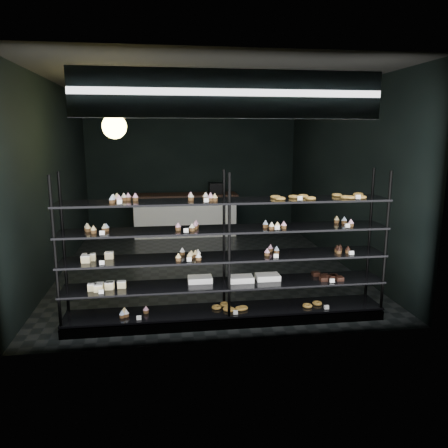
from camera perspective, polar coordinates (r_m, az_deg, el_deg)
name	(u,v)px	position (r m, az deg, el deg)	size (l,w,h in m)	color
room	(204,177)	(7.66, -2.57, 6.09)	(5.01, 6.01, 3.20)	black
display_shelf	(225,274)	(5.47, 0.13, -6.56)	(4.00, 0.50, 1.91)	black
signage	(231,94)	(4.74, 0.86, 16.64)	(3.30, 0.05, 0.50)	#0B153B
pendant_lamp	(114,126)	(6.75, -14.13, 12.25)	(0.36, 0.36, 0.91)	black
service_counter	(186,214)	(10.27, -5.04, 1.28)	(2.43, 0.65, 1.23)	white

